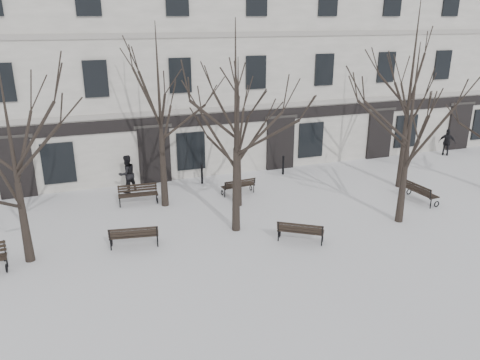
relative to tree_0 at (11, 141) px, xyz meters
name	(u,v)px	position (x,y,z in m)	size (l,w,h in m)	color
ground	(280,236)	(9.11, -1.14, -4.35)	(100.00, 100.00, 0.00)	silver
building	(195,63)	(9.11, 11.82, 1.16)	(40.40, 10.20, 11.40)	silver
tree_0	(11,141)	(0.00, 0.00, 0.00)	(4.88, 4.88, 6.97)	black
tree_1	(236,104)	(7.67, -0.02, 0.73)	(5.69, 5.69, 8.13)	black
tree_2	(412,115)	(14.41, -1.49, 0.18)	(5.08, 5.08, 7.25)	black
tree_4	(159,96)	(5.46, 3.51, 0.64)	(5.59, 5.59, 7.99)	black
tree_5	(238,116)	(8.61, 2.42, -0.24)	(4.61, 4.61, 6.59)	black
tree_6	(412,73)	(17.10, 2.06, 1.29)	(6.32, 6.32, 9.03)	black
bench_1	(134,235)	(3.61, -0.19, -3.86)	(1.86, 0.92, 0.90)	black
bench_2	(300,231)	(9.62, -1.88, -3.88)	(1.77, 1.47, 0.88)	black
bench_3	(138,194)	(4.35, 4.12, -3.87)	(1.80, 0.75, 0.89)	black
bench_4	(239,186)	(9.08, 3.71, -3.91)	(1.66, 0.74, 0.82)	black
bench_5	(419,191)	(16.67, 0.07, -3.85)	(0.81, 1.88, 0.93)	black
bollard_a	(202,173)	(7.81, 5.78, -3.80)	(0.13, 0.13, 1.03)	black
bollard_b	(283,164)	(12.36, 5.78, -3.78)	(0.14, 0.14, 1.06)	black
pedestrian_b	(129,192)	(4.08, 5.81, -4.35)	(0.91, 0.71, 1.87)	black
pedestrian_c	(445,155)	(23.41, 5.84, -4.35)	(0.97, 0.40, 1.65)	black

